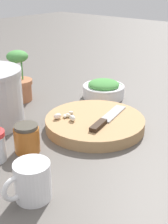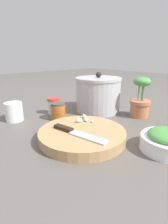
{
  "view_description": "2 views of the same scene",
  "coord_description": "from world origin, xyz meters",
  "px_view_note": "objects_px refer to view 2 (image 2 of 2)",
  "views": [
    {
      "loc": [
        -0.64,
        -0.6,
        0.44
      ],
      "look_at": [
        0.02,
        -0.03,
        0.06
      ],
      "focal_mm": 50.0,
      "sensor_mm": 36.0,
      "label": 1
    },
    {
      "loc": [
        0.48,
        -0.42,
        0.29
      ],
      "look_at": [
        0.0,
        0.0,
        0.08
      ],
      "focal_mm": 28.0,
      "sensor_mm": 36.0,
      "label": 2
    }
  ],
  "objects_px": {
    "potted_herb": "(140,101)",
    "chef_knife": "(75,132)",
    "stock_pot": "(98,94)",
    "herb_bowl": "(167,141)",
    "spice_jar": "(54,106)",
    "coffee_mug": "(14,111)",
    "garlic_cloves": "(84,119)",
    "cutting_board": "(82,134)",
    "honey_jar": "(58,111)"
  },
  "relations": [
    {
      "from": "honey_jar",
      "to": "chef_knife",
      "type": "bearing_deg",
      "value": -20.13
    },
    {
      "from": "herb_bowl",
      "to": "stock_pot",
      "type": "relative_size",
      "value": 0.69
    },
    {
      "from": "chef_knife",
      "to": "garlic_cloves",
      "type": "xyz_separation_m",
      "value": [
        -0.07,
        0.1,
        0.0
      ]
    },
    {
      "from": "herb_bowl",
      "to": "coffee_mug",
      "type": "xyz_separation_m",
      "value": [
        -0.59,
        -0.26,
        0.01
      ]
    },
    {
      "from": "chef_knife",
      "to": "honey_jar",
      "type": "height_order",
      "value": "honey_jar"
    },
    {
      "from": "spice_jar",
      "to": "stock_pot",
      "type": "relative_size",
      "value": 0.34
    },
    {
      "from": "herb_bowl",
      "to": "stock_pot",
      "type": "height_order",
      "value": "stock_pot"
    },
    {
      "from": "herb_bowl",
      "to": "coffee_mug",
      "type": "bearing_deg",
      "value": -156.45
    },
    {
      "from": "garlic_cloves",
      "to": "stock_pot",
      "type": "height_order",
      "value": "stock_pot"
    },
    {
      "from": "spice_jar",
      "to": "potted_herb",
      "type": "distance_m",
      "value": 0.43
    },
    {
      "from": "cutting_board",
      "to": "garlic_cloves",
      "type": "xyz_separation_m",
      "value": [
        -0.06,
        0.06,
        0.03
      ]
    },
    {
      "from": "cutting_board",
      "to": "chef_knife",
      "type": "xyz_separation_m",
      "value": [
        0.01,
        -0.04,
        0.02
      ]
    },
    {
      "from": "chef_knife",
      "to": "stock_pot",
      "type": "xyz_separation_m",
      "value": [
        -0.21,
        0.32,
        0.05
      ]
    },
    {
      "from": "coffee_mug",
      "to": "potted_herb",
      "type": "height_order",
      "value": "potted_herb"
    },
    {
      "from": "garlic_cloves",
      "to": "coffee_mug",
      "type": "bearing_deg",
      "value": -148.61
    },
    {
      "from": "honey_jar",
      "to": "potted_herb",
      "type": "height_order",
      "value": "potted_herb"
    },
    {
      "from": "cutting_board",
      "to": "garlic_cloves",
      "type": "distance_m",
      "value": 0.1
    },
    {
      "from": "coffee_mug",
      "to": "stock_pot",
      "type": "xyz_separation_m",
      "value": [
        0.15,
        0.39,
        0.05
      ]
    },
    {
      "from": "stock_pot",
      "to": "spice_jar",
      "type": "bearing_deg",
      "value": -119.49
    },
    {
      "from": "honey_jar",
      "to": "potted_herb",
      "type": "distance_m",
      "value": 0.4
    },
    {
      "from": "stock_pot",
      "to": "potted_herb",
      "type": "relative_size",
      "value": 1.24
    },
    {
      "from": "coffee_mug",
      "to": "stock_pot",
      "type": "height_order",
      "value": "stock_pot"
    },
    {
      "from": "chef_knife",
      "to": "garlic_cloves",
      "type": "height_order",
      "value": "garlic_cloves"
    },
    {
      "from": "coffee_mug",
      "to": "honey_jar",
      "type": "xyz_separation_m",
      "value": [
        0.12,
        0.16,
        -0.0
      ]
    },
    {
      "from": "coffee_mug",
      "to": "garlic_cloves",
      "type": "bearing_deg",
      "value": 31.39
    },
    {
      "from": "herb_bowl",
      "to": "spice_jar",
      "type": "distance_m",
      "value": 0.55
    },
    {
      "from": "herb_bowl",
      "to": "chef_knife",
      "type": "bearing_deg",
      "value": -141.18
    },
    {
      "from": "potted_herb",
      "to": "spice_jar",
      "type": "bearing_deg",
      "value": -137.64
    },
    {
      "from": "chef_knife",
      "to": "stock_pot",
      "type": "height_order",
      "value": "stock_pot"
    },
    {
      "from": "herb_bowl",
      "to": "garlic_cloves",
      "type": "bearing_deg",
      "value": -164.89
    },
    {
      "from": "chef_knife",
      "to": "coffee_mug",
      "type": "height_order",
      "value": "coffee_mug"
    },
    {
      "from": "spice_jar",
      "to": "stock_pot",
      "type": "bearing_deg",
      "value": 60.51
    },
    {
      "from": "cutting_board",
      "to": "honey_jar",
      "type": "xyz_separation_m",
      "value": [
        -0.23,
        0.05,
        0.02
      ]
    },
    {
      "from": "garlic_cloves",
      "to": "honey_jar",
      "type": "xyz_separation_m",
      "value": [
        -0.17,
        -0.01,
        -0.0
      ]
    },
    {
      "from": "cutting_board",
      "to": "herb_bowl",
      "type": "relative_size",
      "value": 1.89
    },
    {
      "from": "chef_knife",
      "to": "honey_jar",
      "type": "relative_size",
      "value": 2.71
    },
    {
      "from": "herb_bowl",
      "to": "spice_jar",
      "type": "bearing_deg",
      "value": -173.08
    },
    {
      "from": "garlic_cloves",
      "to": "stock_pot",
      "type": "bearing_deg",
      "value": 121.35
    },
    {
      "from": "cutting_board",
      "to": "chef_knife",
      "type": "relative_size",
      "value": 1.45
    },
    {
      "from": "spice_jar",
      "to": "coffee_mug",
      "type": "relative_size",
      "value": 0.74
    },
    {
      "from": "garlic_cloves",
      "to": "herb_bowl",
      "type": "bearing_deg",
      "value": 15.11
    },
    {
      "from": "herb_bowl",
      "to": "stock_pot",
      "type": "distance_m",
      "value": 0.46
    },
    {
      "from": "garlic_cloves",
      "to": "honey_jar",
      "type": "distance_m",
      "value": 0.17
    },
    {
      "from": "potted_herb",
      "to": "chef_knife",
      "type": "bearing_deg",
      "value": -89.19
    },
    {
      "from": "herb_bowl",
      "to": "potted_herb",
      "type": "bearing_deg",
      "value": 136.44
    },
    {
      "from": "chef_knife",
      "to": "spice_jar",
      "type": "xyz_separation_m",
      "value": [
        -0.32,
        0.12,
        0.0
      ]
    },
    {
      "from": "garlic_cloves",
      "to": "herb_bowl",
      "type": "distance_m",
      "value": 0.31
    },
    {
      "from": "chef_knife",
      "to": "garlic_cloves",
      "type": "distance_m",
      "value": 0.13
    },
    {
      "from": "herb_bowl",
      "to": "honey_jar",
      "type": "xyz_separation_m",
      "value": [
        -0.47,
        -0.1,
        0.01
      ]
    },
    {
      "from": "chef_knife",
      "to": "stock_pot",
      "type": "relative_size",
      "value": 0.9
    }
  ]
}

